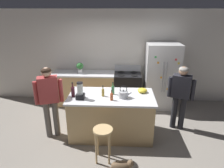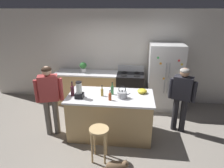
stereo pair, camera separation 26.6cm
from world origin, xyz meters
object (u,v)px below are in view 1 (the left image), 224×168
(person_by_island_left, at_px, (49,96))
(bottle_vinegar, at_px, (103,92))
(kitchen_island, at_px, (111,115))
(bottle_wine, at_px, (73,91))
(person_by_sink_right, at_px, (181,92))
(bottle_cooking_sauce, at_px, (112,96))
(potted_plant, at_px, (80,67))
(bottle_olive_oil, at_px, (113,90))
(mixing_bowl, at_px, (142,90))
(refrigerator, at_px, (161,76))
(blender_appliance, at_px, (80,92))
(stove_range, at_px, (127,89))
(tea_kettle, at_px, (123,94))
(cat, at_px, (122,166))
(bar_stool, at_px, (103,136))

(person_by_island_left, bearing_deg, bottle_vinegar, 4.63)
(kitchen_island, bearing_deg, bottle_wine, -173.56)
(person_by_island_left, height_order, bottle_wine, person_by_island_left)
(person_by_sink_right, xyz_separation_m, bottle_cooking_sauce, (-1.53, -0.55, 0.11))
(potted_plant, distance_m, bottle_olive_oil, 1.79)
(potted_plant, distance_m, mixing_bowl, 2.13)
(kitchen_island, distance_m, refrigerator, 2.05)
(person_by_island_left, relative_size, blender_appliance, 4.48)
(bottle_vinegar, bearing_deg, person_by_sink_right, 12.01)
(stove_range, xyz_separation_m, bottle_vinegar, (-0.56, -1.56, 0.55))
(bottle_olive_oil, bearing_deg, kitchen_island, -111.99)
(stove_range, bearing_deg, bottle_olive_oil, -103.74)
(person_by_island_left, relative_size, tea_kettle, 5.81)
(stove_range, relative_size, blender_appliance, 3.20)
(bottle_wine, bearing_deg, kitchen_island, 6.44)
(refrigerator, bearing_deg, potted_plant, 178.75)
(bottle_vinegar, bearing_deg, refrigerator, 45.63)
(refrigerator, relative_size, person_by_island_left, 1.14)
(bottle_vinegar, distance_m, tea_kettle, 0.43)
(potted_plant, xyz_separation_m, bottle_cooking_sauce, (1.00, -1.77, -0.09))
(cat, relative_size, bottle_wine, 1.64)
(kitchen_island, xyz_separation_m, bottle_wine, (-0.80, -0.09, 0.59))
(bar_stool, distance_m, bottle_cooking_sauce, 0.81)
(person_by_island_left, bearing_deg, bottle_cooking_sauce, -4.13)
(mixing_bowl, bearing_deg, tea_kettle, -144.81)
(refrigerator, height_order, mixing_bowl, refrigerator)
(potted_plant, bearing_deg, bottle_cooking_sauce, -60.55)
(kitchen_island, relative_size, person_by_island_left, 1.14)
(bottle_cooking_sauce, bearing_deg, bar_stool, -101.46)
(bottle_wine, xyz_separation_m, bottle_vinegar, (0.62, 0.06, -0.03))
(person_by_island_left, height_order, bottle_olive_oil, person_by_island_left)
(potted_plant, relative_size, tea_kettle, 1.09)
(bar_stool, bearing_deg, person_by_island_left, 149.30)
(person_by_sink_right, bearing_deg, mixing_bowl, -172.03)
(person_by_sink_right, distance_m, cat, 2.11)
(blender_appliance, xyz_separation_m, tea_kettle, (0.88, 0.10, -0.07))
(person_by_island_left, xyz_separation_m, blender_appliance, (0.68, -0.06, 0.14))
(bottle_olive_oil, height_order, bottle_cooking_sauce, bottle_olive_oil)
(bottle_vinegar, xyz_separation_m, tea_kettle, (0.43, -0.05, -0.01))
(potted_plant, height_order, bottle_cooking_sauce, potted_plant)
(blender_appliance, bearing_deg, stove_range, 59.41)
(bottle_wine, bearing_deg, bottle_vinegar, 5.18)
(potted_plant, relative_size, mixing_bowl, 1.42)
(kitchen_island, xyz_separation_m, potted_plant, (-0.98, 1.55, 0.65))
(cat, height_order, bottle_cooking_sauce, bottle_cooking_sauce)
(blender_appliance, bearing_deg, tea_kettle, 6.45)
(person_by_island_left, distance_m, bottle_vinegar, 1.14)
(bottle_vinegar, height_order, bottle_olive_oil, bottle_olive_oil)
(kitchen_island, xyz_separation_m, tea_kettle, (0.26, -0.08, 0.56))
(person_by_sink_right, relative_size, bottle_cooking_sauce, 7.08)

